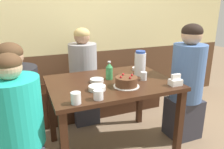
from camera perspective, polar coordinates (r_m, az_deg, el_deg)
ground_plane at (r=2.43m, az=-0.19°, el=-18.62°), size 12.00×12.00×0.00m
back_wall at (r=2.97m, az=-8.15°, el=13.77°), size 4.80×0.04×2.50m
bench_seat at (r=3.00m, az=-6.25°, el=-6.29°), size 2.06×0.38×0.46m
dining_table at (r=2.12m, az=-0.21°, el=-4.39°), size 1.18×0.85×0.75m
birthday_cake at (r=1.94m, az=3.78°, el=-1.91°), size 0.23×0.23×0.11m
water_pitcher at (r=2.26m, az=7.34°, el=2.91°), size 0.12×0.12×0.26m
soju_bottle at (r=2.12m, az=-0.73°, el=0.96°), size 0.07×0.07×0.18m
napkin_holder at (r=2.05m, az=16.25°, el=-1.68°), size 0.11×0.08×0.11m
bowl_soup_white at (r=1.87m, az=-3.92°, el=-3.50°), size 0.15×0.15×0.04m
bowl_rice_small at (r=2.46m, az=6.48°, el=1.52°), size 0.10×0.10×0.03m
bowl_side_dish at (r=2.06m, az=-3.97°, el=-1.56°), size 0.13×0.13×0.03m
glass_water_tall at (r=1.68m, az=-3.57°, el=-5.30°), size 0.08×0.08×0.08m
glass_tumbler_short at (r=1.63m, az=-9.41°, el=-6.08°), size 0.08×0.08×0.09m
glass_shot_small at (r=2.13m, az=8.26°, el=-0.39°), size 0.06×0.06×0.08m
person_teal_shirt at (r=2.49m, az=18.88°, el=-2.45°), size 0.34×0.34×1.27m
person_pale_blue_shirt at (r=2.04m, az=-23.51°, el=-8.52°), size 0.40×0.40×1.17m
person_grey_tee at (r=1.79m, az=-23.42°, el=-13.14°), size 0.38×0.38×1.14m
person_dark_striped at (r=2.73m, az=-7.43°, el=-1.03°), size 0.34×0.34×1.19m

